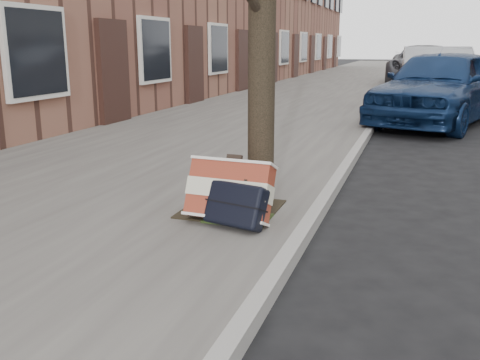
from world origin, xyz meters
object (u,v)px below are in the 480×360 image
(suitcase_navy, at_px, (236,204))
(car_near_mid, at_px, (435,78))
(car_near_front, at_px, (440,87))
(suitcase_red, at_px, (230,191))

(suitcase_navy, height_order, car_near_mid, car_near_mid)
(suitcase_navy, bearing_deg, car_near_front, 91.13)
(suitcase_navy, height_order, car_near_front, car_near_front)
(suitcase_red, height_order, car_near_front, car_near_front)
(suitcase_red, distance_m, suitcase_navy, 0.17)
(suitcase_red, xyz_separation_m, car_near_front, (1.87, 7.68, 0.39))
(suitcase_navy, xyz_separation_m, car_near_front, (1.77, 7.80, 0.46))
(suitcase_red, distance_m, car_near_front, 7.91)
(suitcase_navy, bearing_deg, car_near_mid, 94.91)
(suitcase_navy, bearing_deg, suitcase_red, 143.43)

